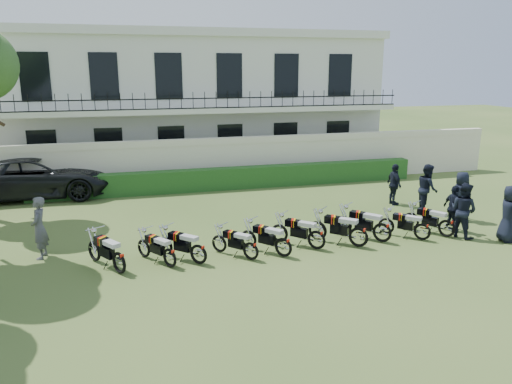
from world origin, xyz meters
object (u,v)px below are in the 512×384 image
motorcycle_0 (119,258)px  motorcycle_5 (317,235)px  suv (37,177)px  officer_0 (509,214)px  officer_1 (463,210)px  officer_5 (394,184)px  motorcycle_6 (359,232)px  motorcycle_2 (198,249)px  officer_4 (427,188)px  motorcycle_9 (447,224)px  officer_2 (454,208)px  motorcycle_8 (423,228)px  motorcycle_1 (170,253)px  officer_3 (461,196)px  motorcycle_3 (251,247)px  motorcycle_7 (382,228)px  motorcycle_4 (283,243)px  inspector (39,228)px

motorcycle_0 → motorcycle_5: size_ratio=1.20×
suv → officer_0: bearing=-122.1°
officer_1 → officer_5: (-0.07, 4.23, -0.08)m
motorcycle_6 → motorcycle_5: bearing=127.4°
suv → officer_5: suv is taller
motorcycle_2 → officer_4: (9.42, 2.97, 0.49)m
motorcycle_9 → suv: size_ratio=0.25×
motorcycle_2 → officer_2: (8.96, 0.70, 0.35)m
motorcycle_8 → motorcycle_1: bearing=137.8°
motorcycle_8 → officer_3: size_ratio=0.73×
motorcycle_3 → officer_0: 8.51m
motorcycle_3 → officer_5: officer_5 is taller
motorcycle_3 → officer_1: size_ratio=0.71×
officer_2 → officer_3: bearing=-48.6°
motorcycle_8 → officer_2: officer_2 is taller
motorcycle_1 → motorcycle_7: motorcycle_7 is taller
motorcycle_6 → officer_3: bearing=-27.1°
motorcycle_4 → officer_0: bearing=-44.5°
motorcycle_0 → officer_2: bearing=-27.4°
motorcycle_3 → officer_1: 7.35m
motorcycle_5 → officer_5: size_ratio=0.83×
motorcycle_7 → inspector: size_ratio=0.86×
motorcycle_8 → suv: size_ratio=0.21×
motorcycle_8 → officer_4: size_ratio=0.70×
motorcycle_4 → motorcycle_9: bearing=-37.7°
motorcycle_5 → officer_5: (5.07, 4.09, 0.38)m
inspector → officer_5: bearing=108.6°
motorcycle_4 → officer_0: (7.48, -0.54, 0.46)m
motorcycle_2 → officer_4: officer_4 is taller
motorcycle_0 → officer_1: size_ratio=0.91×
motorcycle_8 → officer_2: 1.73m
officer_1 → officer_3: bearing=-54.2°
motorcycle_2 → motorcycle_5: motorcycle_5 is taller
motorcycle_4 → officer_4: 7.57m
inspector → motorcycle_4: bearing=82.5°
motorcycle_0 → motorcycle_8: bearing=-30.3°
officer_2 → officer_4: size_ratio=0.85×
motorcycle_7 → suv: (-11.53, 9.29, 0.39)m
motorcycle_2 → officer_2: officer_2 is taller
motorcycle_4 → officer_2: (6.43, 0.81, 0.34)m
motorcycle_1 → officer_5: (9.61, 4.33, 0.41)m
motorcycle_0 → suv: 10.21m
motorcycle_8 → motorcycle_7: bearing=130.2°
motorcycle_0 → motorcycle_7: motorcycle_7 is taller
motorcycle_1 → motorcycle_3: motorcycle_1 is taller
motorcycle_1 → motorcycle_9: bearing=-32.6°
motorcycle_1 → motorcycle_4: bearing=-35.4°
officer_2 → officer_4: officer_4 is taller
motorcycle_8 → motorcycle_2: bearing=137.7°
motorcycle_3 → officer_5: size_ratio=0.78×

